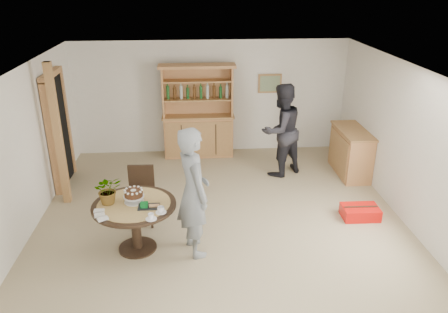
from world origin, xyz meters
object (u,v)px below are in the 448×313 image
Objects in this scene: teen_boy at (193,192)px; adult_person at (281,130)px; dining_table at (135,213)px; sideboard at (351,152)px; red_suitcase at (360,212)px; hutch at (198,126)px; dining_chair at (141,191)px.

teen_boy is 1.03× the size of adult_person.
dining_table is 0.63× the size of teen_boy.
dining_table is 0.64× the size of adult_person.
sideboard is 2.07× the size of red_suitcase.
red_suitcase is (1.01, -1.85, -0.83)m from adult_person.
sideboard is (3.04, -1.24, -0.22)m from hutch.
hutch is at bearing 132.59° from red_suitcase.
teen_boy is 2.99m from red_suitcase.
sideboard is at bearing 23.32° from dining_chair.
sideboard is 1.05× the size of dining_table.
adult_person is at bearing -53.00° from teen_boy.
dining_table is 0.93m from teen_boy.
sideboard is 0.66× the size of teen_boy.
sideboard is at bearing 30.52° from dining_table.
hutch reaches higher than adult_person.
dining_chair is 1.33m from teen_boy.
red_suitcase is at bearing -94.04° from teen_boy.
hutch reaches higher than dining_chair.
adult_person reaches higher than red_suitcase.
teen_boy reaches higher than red_suitcase.
hutch is 3.29m from sideboard.
teen_boy is (-0.14, -3.72, 0.27)m from hutch.
sideboard is 1.33× the size of dining_chair.
sideboard is 4.06m from teen_boy.
dining_table is at bearing 64.49° from teen_boy.
red_suitcase is at bearing -103.24° from sideboard.
adult_person is (1.61, -1.14, 0.24)m from hutch.
adult_person is at bearing 119.98° from red_suitcase.
teen_boy is at bearing 25.29° from adult_person.
hutch is 1.09× the size of adult_person.
red_suitcase is (-0.41, -1.75, -0.37)m from sideboard.
hutch is 1.06× the size of teen_boy.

